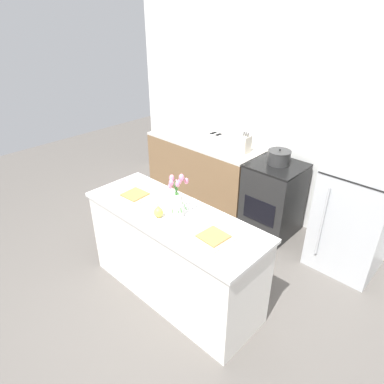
# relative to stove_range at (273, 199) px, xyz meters

# --- Properties ---
(ground_plane) EXTENTS (10.00, 10.00, 0.00)m
(ground_plane) POSITION_rel_stove_range_xyz_m (-0.10, -1.60, -0.46)
(ground_plane) COLOR #59544F
(back_wall) EXTENTS (5.20, 0.08, 2.70)m
(back_wall) POSITION_rel_stove_range_xyz_m (-0.10, 0.40, 0.89)
(back_wall) COLOR silver
(back_wall) RESTS_ON ground_plane
(kitchen_island) EXTENTS (1.80, 0.66, 0.93)m
(kitchen_island) POSITION_rel_stove_range_xyz_m (-0.10, -1.60, 0.01)
(kitchen_island) COLOR silver
(kitchen_island) RESTS_ON ground_plane
(back_counter) EXTENTS (1.68, 0.60, 0.91)m
(back_counter) POSITION_rel_stove_range_xyz_m (-1.16, 0.00, 0.00)
(back_counter) COLOR brown
(back_counter) RESTS_ON ground_plane
(stove_range) EXTENTS (0.60, 0.61, 0.91)m
(stove_range) POSITION_rel_stove_range_xyz_m (0.00, 0.00, 0.00)
(stove_range) COLOR black
(stove_range) RESTS_ON ground_plane
(refrigerator) EXTENTS (0.68, 0.67, 1.83)m
(refrigerator) POSITION_rel_stove_range_xyz_m (0.95, 0.00, 0.46)
(refrigerator) COLOR #B7BABC
(refrigerator) RESTS_ON ground_plane
(flower_vase) EXTENTS (0.15, 0.15, 0.43)m
(flower_vase) POSITION_rel_stove_range_xyz_m (-0.04, -1.60, 0.64)
(flower_vase) COLOR silver
(flower_vase) RESTS_ON kitchen_island
(pear_figurine) EXTENTS (0.08, 0.08, 0.14)m
(pear_figurine) POSITION_rel_stove_range_xyz_m (-0.15, -1.72, 0.52)
(pear_figurine) COLOR #E5CC4C
(pear_figurine) RESTS_ON kitchen_island
(plate_setting_left) EXTENTS (0.30, 0.30, 0.02)m
(plate_setting_left) POSITION_rel_stove_range_xyz_m (-0.60, -1.63, 0.48)
(plate_setting_left) COLOR beige
(plate_setting_left) RESTS_ON kitchen_island
(plate_setting_right) EXTENTS (0.30, 0.30, 0.02)m
(plate_setting_right) POSITION_rel_stove_range_xyz_m (0.40, -1.63, 0.48)
(plate_setting_right) COLOR beige
(plate_setting_right) RESTS_ON kitchen_island
(toaster) EXTENTS (0.28, 0.18, 0.17)m
(toaster) POSITION_rel_stove_range_xyz_m (-0.91, -0.04, 0.54)
(toaster) COLOR silver
(toaster) RESTS_ON back_counter
(cooking_pot) EXTENTS (0.27, 0.27, 0.19)m
(cooking_pot) POSITION_rel_stove_range_xyz_m (-0.01, 0.03, 0.54)
(cooking_pot) COLOR #2D2D2D
(cooking_pot) RESTS_ON stove_range
(knife_block) EXTENTS (0.10, 0.14, 0.27)m
(knife_block) POSITION_rel_stove_range_xyz_m (-0.50, 0.04, 0.57)
(knife_block) COLOR beige
(knife_block) RESTS_ON back_counter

